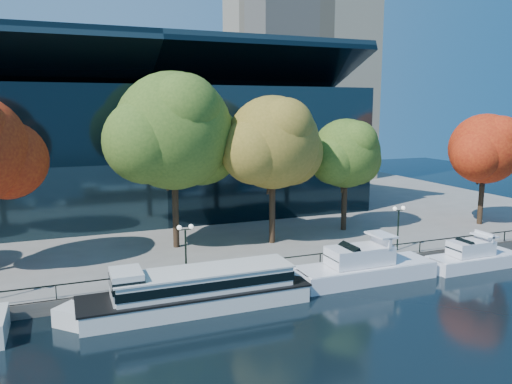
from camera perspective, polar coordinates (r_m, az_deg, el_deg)
name	(u,v)px	position (r m, az deg, el deg)	size (l,w,h in m)	color
ground	(280,299)	(36.88, 2.79, -12.13)	(160.00, 160.00, 0.00)	black
promenade	(173,203)	(70.29, -9.45, -1.30)	(90.00, 67.08, 1.00)	slate
railing	(263,261)	(39.05, 0.84, -7.85)	(88.20, 0.08, 0.99)	black
convention_building	(148,149)	(64.01, -12.29, 4.78)	(50.00, 24.57, 21.43)	black
office_tower	(298,0)	(97.89, 4.85, 20.99)	(22.50, 22.50, 65.90)	tan
tour_boat	(191,290)	(34.98, -7.45, -11.00)	(17.20, 3.84, 3.26)	silver
cruiser_near	(360,267)	(40.91, 11.79, -8.40)	(12.75, 3.28, 3.69)	white
cruiser_far	(470,257)	(46.95, 23.29, -6.86)	(9.42, 2.61, 3.08)	white
tree_2	(176,134)	(45.05, -9.13, 6.62)	(13.06, 10.71, 15.84)	black
tree_3	(275,145)	(46.07, 2.14, 5.44)	(10.73, 8.80, 13.79)	black
tree_4	(347,155)	(52.10, 10.37, 4.19)	(8.85, 7.26, 11.57)	black
tree_5	(486,150)	(59.33, 24.83, 4.35)	(9.40, 7.71, 12.05)	black
lamp_1	(185,238)	(37.92, -8.07, -5.26)	(1.26, 0.36, 4.03)	black
lamp_2	(399,218)	(46.20, 15.98, -2.85)	(1.26, 0.36, 4.03)	black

